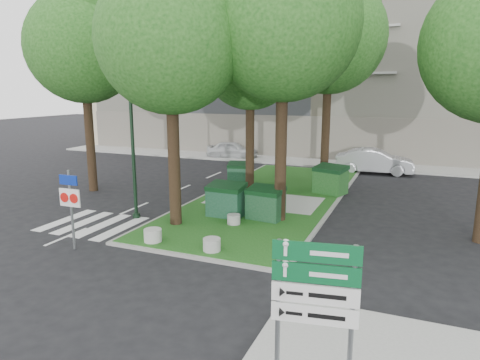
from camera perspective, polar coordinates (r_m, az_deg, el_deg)
The scene contains 24 objects.
ground at distance 13.86m, azimuth -8.46°, elevation -9.86°, with size 120.00×120.00×0.00m, color black.
median_island at distance 20.61m, azimuth 4.19°, elevation -2.26°, with size 6.00×16.00×0.12m, color #194C15.
median_kerb at distance 20.62m, azimuth 4.19°, elevation -2.28°, with size 6.30×16.30×0.10m, color gray.
building_sidewalk at distance 30.67m, azimuth 9.48°, elevation 2.34°, with size 42.00×3.00×0.12m, color #999993.
zebra_crossing at distance 17.08m, azimuth -16.78°, elevation -5.98°, with size 5.00×3.00×0.01m, color silver.
apartment_building at distance 37.70m, azimuth 12.61°, elevation 16.12°, with size 41.00×12.00×16.00m, color #BCB18D.
tree_median_near_left at distance 15.94m, azimuth -8.96°, elevation 19.75°, with size 5.20×5.20×10.53m.
tree_median_near_right at distance 16.47m, azimuth 6.24°, elevation 21.93°, with size 5.60×5.60×11.46m.
tree_median_mid at distance 21.52m, azimuth 1.68°, elevation 16.94°, with size 4.80×4.80×9.99m.
tree_median_far at distance 23.68m, azimuth 12.17°, elevation 19.51°, with size 5.80×5.80×11.93m.
tree_street_left at distance 22.92m, azimuth -20.00°, elevation 17.64°, with size 5.40×5.40×11.00m.
dumpster_a at distance 22.71m, azimuth 0.10°, elevation 0.81°, with size 1.52×1.22×1.24m.
dumpster_b at distance 17.22m, azimuth -1.83°, elevation -2.65°, with size 1.49×1.07×1.36m.
dumpster_c at distance 16.84m, azimuth 3.43°, elevation -3.10°, with size 1.51×1.15×1.30m.
dumpster_d at distance 21.37m, azimuth 11.96°, elevation 0.05°, with size 1.77×1.49×1.41m.
bollard_left at distance 14.75m, azimuth -11.55°, elevation -7.23°, with size 0.59×0.59×0.42m, color #AAA9A4.
bollard_right at distance 13.70m, azimuth -3.78°, elevation -8.58°, with size 0.56×0.56×0.40m, color #9D9C98.
bollard_mid at distance 16.28m, azimuth -0.84°, elevation -5.25°, with size 0.51×0.51×0.36m, color gray.
litter_bin at distance 23.77m, azimuth 12.28°, elevation 0.44°, with size 0.40×0.40×0.71m, color yellow.
street_lamp at distance 17.32m, azimuth -14.20°, elevation 6.15°, with size 0.44×0.44×5.52m.
traffic_sign_pole at distance 14.73m, azimuth -21.66°, elevation -2.37°, with size 0.79×0.09×2.64m.
directional_sign at distance 7.05m, azimuth 9.96°, elevation -15.18°, with size 1.35×0.29×2.73m.
car_white at distance 32.29m, azimuth -1.02°, elevation 4.05°, with size 1.54×3.82×1.30m, color silver.
car_silver at distance 27.73m, azimuth 17.48°, elevation 2.42°, with size 1.63×4.66×1.54m, color #A7A9AF.
Camera 1 is at (6.71, -10.99, 5.14)m, focal length 32.00 mm.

